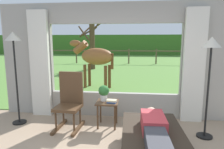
{
  "coord_description": "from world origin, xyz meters",
  "views": [
    {
      "loc": [
        0.46,
        -2.26,
        1.74
      ],
      "look_at": [
        0.0,
        1.8,
        1.05
      ],
      "focal_mm": 32.56,
      "sensor_mm": 36.0,
      "label": 1
    }
  ],
  "objects": [
    {
      "name": "distant_hill_ridge",
      "position": [
        0.0,
        23.0,
        1.2
      ],
      "size": [
        36.0,
        2.0,
        2.4
      ],
      "primitive_type": "cube",
      "color": "#3A6824",
      "rests_on": "ground_plane"
    },
    {
      "name": "horse",
      "position": [
        -0.98,
        4.94,
        1.16
      ],
      "size": [
        1.81,
        0.91,
        1.73
      ],
      "rotation": [
        0.0,
        0.0,
        1.26
      ],
      "color": "brown",
      "rests_on": "outdoor_pasture_lawn"
    },
    {
      "name": "pasture_fence_line",
      "position": [
        0.0,
        12.87,
        0.74
      ],
      "size": [
        16.1,
        0.1,
        1.1
      ],
      "color": "brown",
      "rests_on": "outdoor_pasture_lawn"
    },
    {
      "name": "pasture_tree",
      "position": [
        -2.13,
        9.78,
        1.5
      ],
      "size": [
        1.5,
        1.68,
        2.84
      ],
      "color": "#4C3823",
      "rests_on": "outdoor_pasture_lawn"
    },
    {
      "name": "recliner_sofa",
      "position": [
        0.75,
        0.51,
        0.22
      ],
      "size": [
        0.96,
        1.73,
        0.42
      ],
      "rotation": [
        0.0,
        0.0,
        0.03
      ],
      "color": "black",
      "rests_on": "ground_plane"
    },
    {
      "name": "floor_lamp_right",
      "position": [
        1.74,
        1.37,
        1.45
      ],
      "size": [
        0.32,
        0.32,
        1.8
      ],
      "color": "black",
      "rests_on": "ground_plane"
    },
    {
      "name": "floor_lamp_left",
      "position": [
        -1.96,
        1.59,
        1.54
      ],
      "size": [
        0.32,
        0.32,
        1.91
      ],
      "color": "black",
      "rests_on": "ground_plane"
    },
    {
      "name": "book_stack",
      "position": [
        0.02,
        1.59,
        0.55
      ],
      "size": [
        0.2,
        0.15,
        0.06
      ],
      "color": "#23478C",
      "rests_on": "side_table"
    },
    {
      "name": "rocking_chair",
      "position": [
        -0.82,
        1.52,
        0.55
      ],
      "size": [
        0.51,
        0.7,
        1.12
      ],
      "rotation": [
        0.0,
        0.0,
        -0.06
      ],
      "color": "#4C331E",
      "rests_on": "ground_plane"
    },
    {
      "name": "side_table",
      "position": [
        -0.08,
        1.65,
        0.43
      ],
      "size": [
        0.44,
        0.44,
        0.52
      ],
      "color": "#4C331E",
      "rests_on": "ground_plane"
    },
    {
      "name": "potted_plant",
      "position": [
        -0.16,
        1.71,
        0.7
      ],
      "size": [
        0.22,
        0.22,
        0.32
      ],
      "color": "silver",
      "rests_on": "side_table"
    },
    {
      "name": "curtain_panel_right",
      "position": [
        1.69,
        2.12,
        1.2
      ],
      "size": [
        0.44,
        0.1,
        2.4
      ],
      "primitive_type": "cube",
      "color": "silver",
      "rests_on": "ground_plane"
    },
    {
      "name": "curtain_panel_left",
      "position": [
        -1.69,
        2.12,
        1.2
      ],
      "size": [
        0.44,
        0.1,
        2.4
      ],
      "primitive_type": "cube",
      "color": "silver",
      "rests_on": "ground_plane"
    },
    {
      "name": "outdoor_pasture_lawn",
      "position": [
        0.0,
        13.16,
        0.01
      ],
      "size": [
        36.0,
        21.68,
        0.02
      ],
      "primitive_type": "cube",
      "color": "#568438",
      "rests_on": "ground_plane"
    },
    {
      "name": "back_wall_with_window",
      "position": [
        0.0,
        2.26,
        1.25
      ],
      "size": [
        5.2,
        0.12,
        2.55
      ],
      "color": "#9E998E",
      "rests_on": "ground_plane"
    },
    {
      "name": "reclining_person",
      "position": [
        0.75,
        0.46,
        0.52
      ],
      "size": [
        0.36,
        1.43,
        0.22
      ],
      "rotation": [
        0.0,
        0.0,
        0.03
      ],
      "color": "#B23338",
      "rests_on": "recliner_sofa"
    }
  ]
}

